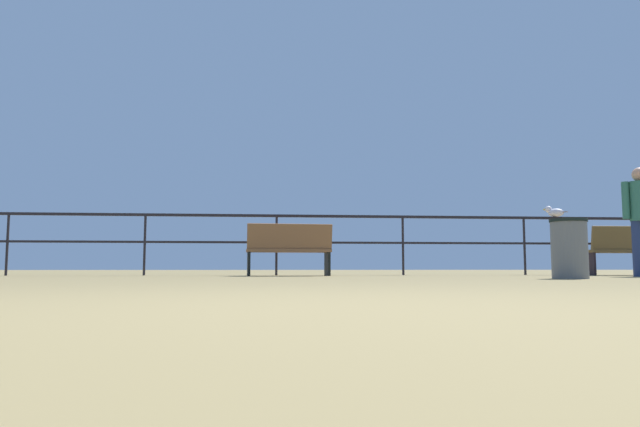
{
  "coord_description": "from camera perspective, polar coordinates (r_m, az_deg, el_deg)",
  "views": [
    {
      "loc": [
        -0.16,
        -1.98,
        0.14
      ],
      "look_at": [
        0.76,
        8.06,
        1.1
      ],
      "focal_mm": 32.08,
      "sensor_mm": 36.0,
      "label": 1
    }
  ],
  "objects": [
    {
      "name": "pier_railing",
      "position": [
        10.57,
        -4.35,
        -1.65
      ],
      "size": [
        19.01,
        0.05,
        1.12
      ],
      "color": "black",
      "rests_on": "ground_plane"
    },
    {
      "name": "bench_near_left",
      "position": [
        9.65,
        -3.1,
        -3.39
      ],
      "size": [
        1.45,
        0.69,
        0.87
      ],
      "color": "brown",
      "rests_on": "ground_plane"
    },
    {
      "name": "ground_plane",
      "position": [
        1.99,
        -0.66,
        -9.55
      ],
      "size": [
        60.0,
        60.0,
        0.0
      ],
      "primitive_type": "plane",
      "color": "olive"
    },
    {
      "name": "trash_bin",
      "position": [
        7.95,
        23.61,
        -3.22
      ],
      "size": [
        0.46,
        0.46,
        0.76
      ],
      "color": "slate",
      "rests_on": "ground_plane"
    },
    {
      "name": "seagull_on_rail",
      "position": [
        11.97,
        22.34,
        0.15
      ],
      "size": [
        0.39,
        0.34,
        0.22
      ],
      "color": "white",
      "rests_on": "pier_railing"
    },
    {
      "name": "bench_near_right",
      "position": [
        11.6,
        28.61,
        -3.07
      ],
      "size": [
        1.58,
        0.7,
        0.87
      ],
      "color": "brown",
      "rests_on": "ground_plane"
    }
  ]
}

